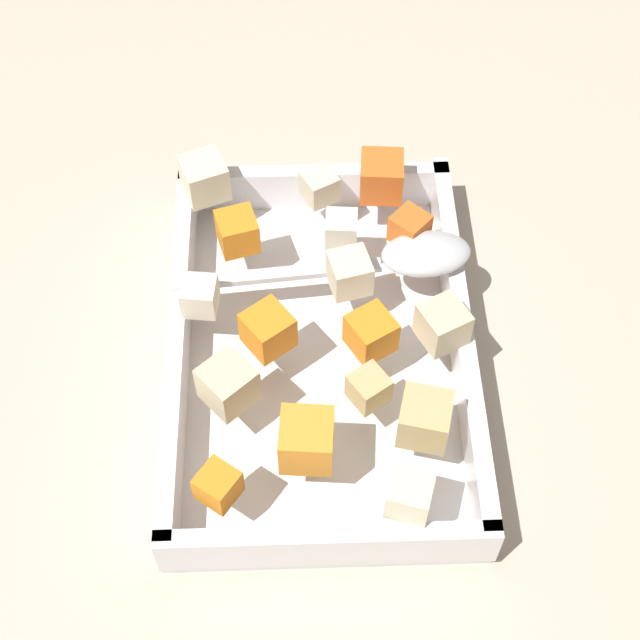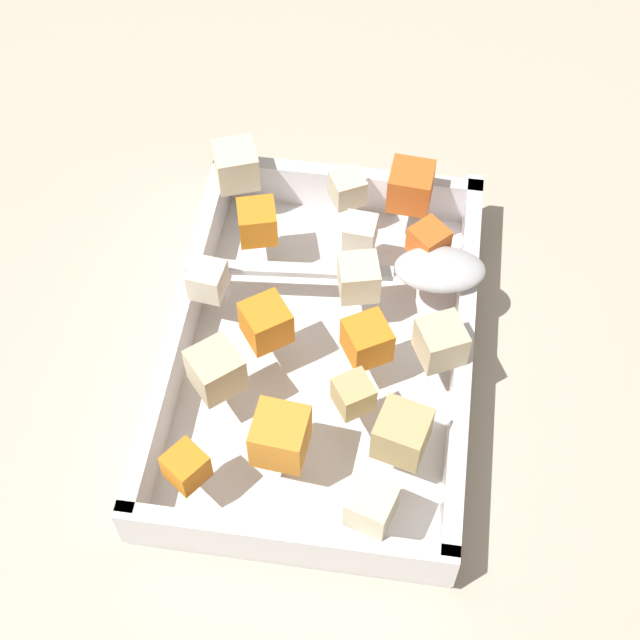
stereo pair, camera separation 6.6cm
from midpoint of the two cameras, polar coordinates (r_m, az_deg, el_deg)
name	(u,v)px [view 2 (the right image)]	position (r m, az deg, el deg)	size (l,w,h in m)	color
ground_plane	(337,366)	(0.71, 3.64, -2.92)	(4.00, 4.00, 0.00)	#BCB29E
baking_dish	(320,357)	(0.70, 2.70, -2.42)	(0.31, 0.21, 0.05)	silver
carrot_chunk_corner_se	(280,436)	(0.60, 0.76, -7.12)	(0.03, 0.03, 0.03)	orange
carrot_chunk_rim_edge	(257,222)	(0.71, -1.08, 5.65)	(0.03, 0.03, 0.03)	orange
carrot_chunk_near_spoon	(266,323)	(0.65, -0.34, -0.36)	(0.03, 0.03, 0.03)	orange
carrot_chunk_far_right	(411,186)	(0.73, 7.97, 7.68)	(0.03, 0.03, 0.03)	orange
carrot_chunk_near_right	(186,467)	(0.60, -4.82, -8.89)	(0.02, 0.02, 0.02)	orange
carrot_chunk_corner_nw	(367,340)	(0.65, 5.71, -1.40)	(0.03, 0.03, 0.03)	orange
carrot_chunk_mid_right	(429,241)	(0.71, 9.11, 4.45)	(0.02, 0.02, 0.02)	orange
potato_chunk_under_handle	(441,342)	(0.65, 10.04, -1.49)	(0.03, 0.03, 0.03)	beige
potato_chunk_heap_top	(359,278)	(0.68, 5.08, 2.33)	(0.03, 0.03, 0.03)	beige
potato_chunk_corner_ne	(371,506)	(0.59, 6.31, -11.14)	(0.03, 0.03, 0.03)	beige
potato_chunk_center	(347,188)	(0.73, 4.22, 7.63)	(0.02, 0.02, 0.02)	beige
potato_chunk_far_left	(402,433)	(0.61, 7.98, -6.89)	(0.03, 0.03, 0.03)	tan
potato_chunk_front_center	(353,394)	(0.63, 5.01, -4.64)	(0.02, 0.02, 0.02)	tan
potato_chunk_corner_sw	(236,165)	(0.74, -2.45, 8.98)	(0.03, 0.03, 0.03)	beige
potato_chunk_back_center	(216,370)	(0.63, -3.23, -3.18)	(0.03, 0.03, 0.03)	beige
parsnip_chunk_mid_left	(207,280)	(0.68, -3.93, 2.19)	(0.02, 0.02, 0.02)	silver
parsnip_chunk_near_left	(360,233)	(0.70, 5.06, 4.97)	(0.02, 0.02, 0.02)	silver
serving_spoon	(420,269)	(0.69, 8.68, 2.81)	(0.05, 0.22, 0.02)	silver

